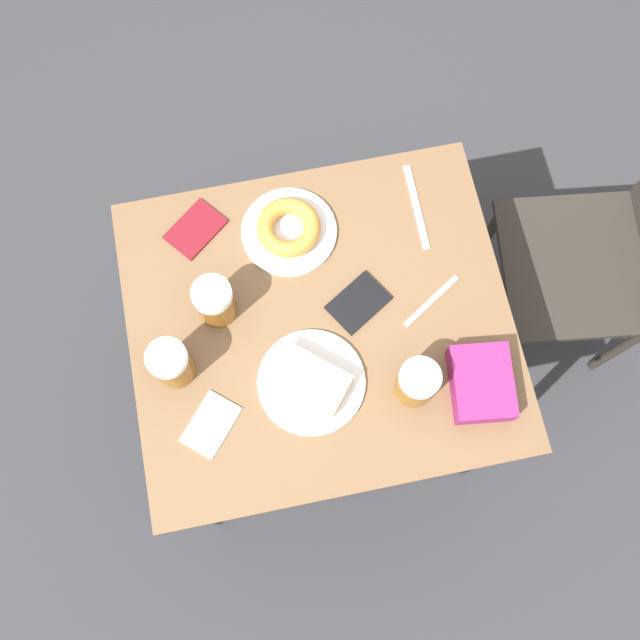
{
  "coord_description": "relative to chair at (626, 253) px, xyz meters",
  "views": [
    {
      "loc": [
        0.43,
        -0.09,
        2.22
      ],
      "look_at": [
        0.0,
        0.0,
        0.74
      ],
      "focal_mm": 40.0,
      "sensor_mm": 36.0,
      "label": 1
    }
  ],
  "objects": [
    {
      "name": "beer_mug_right",
      "position": [
        0.26,
        -0.64,
        0.25
      ],
      "size": [
        0.08,
        0.08,
        0.12
      ],
      "color": "#8C5619",
      "rests_on": "table"
    },
    {
      "name": "ground_plane",
      "position": [
        0.08,
        -0.81,
        -0.54
      ],
      "size": [
        8.0,
        8.0,
        0.0
      ],
      "primitive_type": "plane",
      "color": "#333338"
    },
    {
      "name": "passport_near_edge",
      "position": [
        -0.19,
        -1.04,
        0.19
      ],
      "size": [
        0.15,
        0.15,
        0.01
      ],
      "rotation": [
        0.0,
        0.0,
        0.68
      ],
      "color": "maroon",
      "rests_on": "table"
    },
    {
      "name": "beer_mug_left",
      "position": [
        0.13,
        -1.13,
        0.25
      ],
      "size": [
        0.08,
        0.08,
        0.12
      ],
      "color": "#8C5619",
      "rests_on": "table"
    },
    {
      "name": "beer_mug_center",
      "position": [
        0.01,
        -1.02,
        0.25
      ],
      "size": [
        0.08,
        0.08,
        0.12
      ],
      "color": "#8C5619",
      "rests_on": "table"
    },
    {
      "name": "blue_pouch",
      "position": [
        0.29,
        -0.5,
        0.22
      ],
      "size": [
        0.17,
        0.14,
        0.06
      ],
      "rotation": [
        0.0,
        0.0,
        6.16
      ],
      "color": "#8C2366",
      "rests_on": "table"
    },
    {
      "name": "napkin_folded",
      "position": [
        0.26,
        -1.07,
        0.19
      ],
      "size": [
        0.15,
        0.14,
        0.0
      ],
      "rotation": [
        0.0,
        0.0,
        5.58
      ],
      "color": "white",
      "rests_on": "table"
    },
    {
      "name": "table",
      "position": [
        0.08,
        -0.81,
        0.11
      ],
      "size": [
        0.74,
        0.83,
        0.72
      ],
      "color": "brown",
      "rests_on": "ground_plane"
    },
    {
      "name": "passport_far_edge",
      "position": [
        0.06,
        -0.71,
        0.19
      ],
      "size": [
        0.14,
        0.15,
        0.01
      ],
      "rotation": [
        0.0,
        0.0,
        0.55
      ],
      "color": "black",
      "rests_on": "table"
    },
    {
      "name": "knife",
      "position": [
        -0.15,
        -0.54,
        0.19
      ],
      "size": [
        0.21,
        0.02,
        0.0
      ],
      "rotation": [
        0.0,
        0.0,
        1.55
      ],
      "color": "silver",
      "rests_on": "table"
    },
    {
      "name": "plate_with_donut",
      "position": [
        -0.14,
        -0.83,
        0.21
      ],
      "size": [
        0.22,
        0.22,
        0.05
      ],
      "color": "silver",
      "rests_on": "table"
    },
    {
      "name": "plate_with_cake",
      "position": [
        0.21,
        -0.85,
        0.21
      ],
      "size": [
        0.23,
        0.23,
        0.05
      ],
      "color": "silver",
      "rests_on": "table"
    },
    {
      "name": "fork",
      "position": [
        0.08,
        -0.56,
        0.19
      ],
      "size": [
        0.1,
        0.15,
        0.0
      ],
      "rotation": [
        0.0,
        0.0,
        0.56
      ],
      "color": "silver",
      "rests_on": "table"
    },
    {
      "name": "chair",
      "position": [
        0.0,
        0.0,
        0.0
      ],
      "size": [
        0.45,
        0.45,
        0.88
      ],
      "rotation": [
        0.0,
        0.0,
        -0.13
      ],
      "color": "#2D2823",
      "rests_on": "ground_plane"
    }
  ]
}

